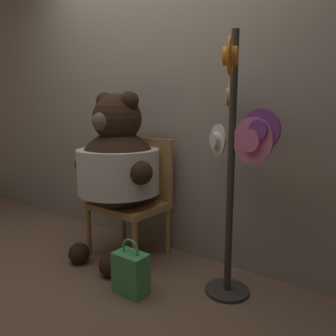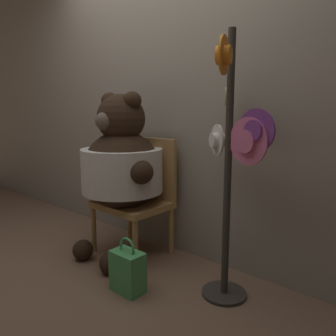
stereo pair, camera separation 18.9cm
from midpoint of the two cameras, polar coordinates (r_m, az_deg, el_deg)
The scene contains 6 objects.
ground_plane at distance 2.51m, azimuth -8.76°, elevation -17.33°, with size 14.00×14.00×0.00m, color brown.
wall_back at distance 2.73m, azimuth 2.02°, elevation 13.84°, with size 8.00×0.10×2.66m.
chair at distance 2.66m, azimuth -3.03°, elevation -4.21°, with size 0.55×0.45×0.93m.
teddy_bear at distance 2.52m, azimuth -6.01°, elevation 0.52°, with size 0.75×0.67×1.28m.
hat_display_rack at distance 1.95m, azimuth 13.88°, elevation 1.77°, with size 0.53×0.52×1.59m.
handbag_on_ground at distance 2.19m, azimuth -4.50°, elevation -17.46°, with size 0.22×0.13×0.36m.
Camera 2 is at (1.80, -1.35, 1.14)m, focal length 35.00 mm.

